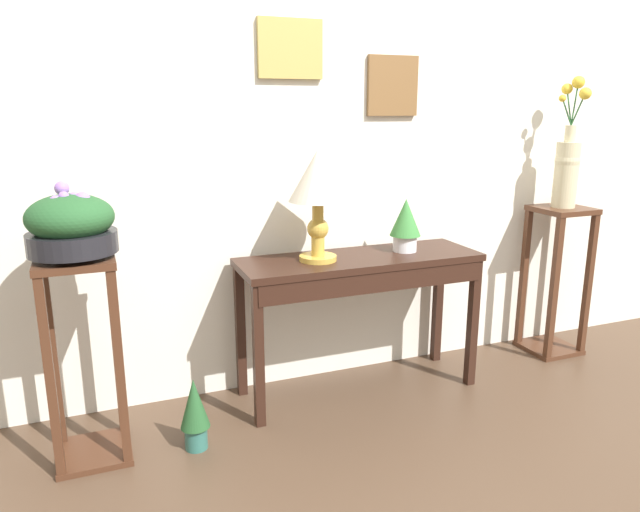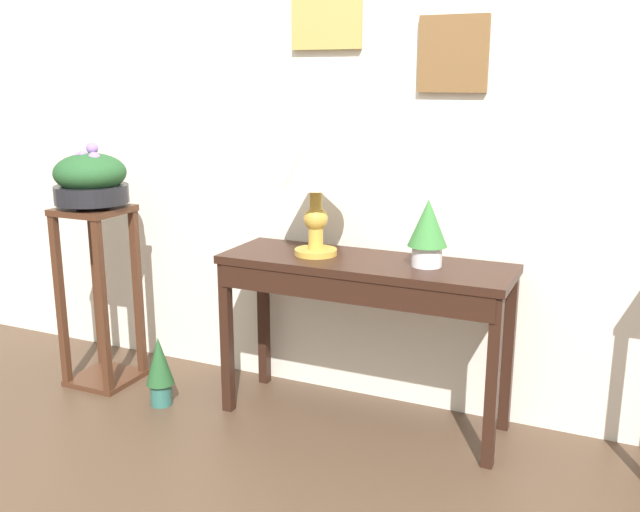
{
  "view_description": "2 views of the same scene",
  "coord_description": "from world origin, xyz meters",
  "px_view_note": "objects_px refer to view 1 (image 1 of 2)",
  "views": [
    {
      "loc": [
        -1.39,
        -1.35,
        1.46
      ],
      "look_at": [
        -0.38,
        1.2,
        0.76
      ],
      "focal_mm": 33.01,
      "sensor_mm": 36.0,
      "label": 1
    },
    {
      "loc": [
        0.87,
        -1.45,
        1.47
      ],
      "look_at": [
        -0.39,
        1.32,
        0.71
      ],
      "focal_mm": 39.66,
      "sensor_mm": 36.0,
      "label": 2
    }
  ],
  "objects_px": {
    "table_lamp": "(318,184)",
    "potted_plant_floor": "(195,411)",
    "console_table": "(362,277)",
    "planter_bowl_wide_left": "(71,225)",
    "pedestal_stand_right": "(555,281)",
    "potted_plant_on_console": "(406,223)",
    "pedestal_stand_left": "(85,361)",
    "flower_vase_tall_right": "(567,163)"
  },
  "relations": [
    {
      "from": "table_lamp",
      "to": "potted_plant_on_console",
      "type": "height_order",
      "value": "table_lamp"
    },
    {
      "from": "flower_vase_tall_right",
      "to": "potted_plant_on_console",
      "type": "bearing_deg",
      "value": -178.62
    },
    {
      "from": "pedestal_stand_left",
      "to": "pedestal_stand_right",
      "type": "bearing_deg",
      "value": 3.97
    },
    {
      "from": "pedestal_stand_right",
      "to": "console_table",
      "type": "bearing_deg",
      "value": -177.35
    },
    {
      "from": "potted_plant_on_console",
      "to": "planter_bowl_wide_left",
      "type": "distance_m",
      "value": 1.59
    },
    {
      "from": "planter_bowl_wide_left",
      "to": "potted_plant_floor",
      "type": "relative_size",
      "value": 1.02
    },
    {
      "from": "pedestal_stand_left",
      "to": "potted_plant_floor",
      "type": "xyz_separation_m",
      "value": [
        0.42,
        -0.11,
        -0.26
      ]
    },
    {
      "from": "console_table",
      "to": "flower_vase_tall_right",
      "type": "height_order",
      "value": "flower_vase_tall_right"
    },
    {
      "from": "table_lamp",
      "to": "flower_vase_tall_right",
      "type": "relative_size",
      "value": 0.74
    },
    {
      "from": "pedestal_stand_left",
      "to": "flower_vase_tall_right",
      "type": "xyz_separation_m",
      "value": [
        2.64,
        0.18,
        0.71
      ]
    },
    {
      "from": "table_lamp",
      "to": "potted_plant_on_console",
      "type": "distance_m",
      "value": 0.54
    },
    {
      "from": "console_table",
      "to": "potted_plant_floor",
      "type": "relative_size",
      "value": 3.72
    },
    {
      "from": "table_lamp",
      "to": "potted_plant_floor",
      "type": "height_order",
      "value": "table_lamp"
    },
    {
      "from": "planter_bowl_wide_left",
      "to": "pedestal_stand_right",
      "type": "height_order",
      "value": "planter_bowl_wide_left"
    },
    {
      "from": "potted_plant_on_console",
      "to": "pedestal_stand_right",
      "type": "bearing_deg",
      "value": 1.34
    },
    {
      "from": "console_table",
      "to": "planter_bowl_wide_left",
      "type": "height_order",
      "value": "planter_bowl_wide_left"
    },
    {
      "from": "planter_bowl_wide_left",
      "to": "potted_plant_on_console",
      "type": "bearing_deg",
      "value": 5.72
    },
    {
      "from": "pedestal_stand_left",
      "to": "planter_bowl_wide_left",
      "type": "bearing_deg",
      "value": -5.68
    },
    {
      "from": "planter_bowl_wide_left",
      "to": "table_lamp",
      "type": "bearing_deg",
      "value": 7.63
    },
    {
      "from": "pedestal_stand_right",
      "to": "potted_plant_floor",
      "type": "distance_m",
      "value": 2.25
    },
    {
      "from": "table_lamp",
      "to": "potted_plant_floor",
      "type": "bearing_deg",
      "value": -159.41
    },
    {
      "from": "flower_vase_tall_right",
      "to": "potted_plant_floor",
      "type": "distance_m",
      "value": 2.44
    },
    {
      "from": "pedestal_stand_right",
      "to": "flower_vase_tall_right",
      "type": "relative_size",
      "value": 1.22
    },
    {
      "from": "flower_vase_tall_right",
      "to": "potted_plant_floor",
      "type": "xyz_separation_m",
      "value": [
        -2.22,
        -0.29,
        -0.97
      ]
    },
    {
      "from": "pedestal_stand_right",
      "to": "potted_plant_floor",
      "type": "bearing_deg",
      "value": -172.56
    },
    {
      "from": "table_lamp",
      "to": "potted_plant_on_console",
      "type": "relative_size",
      "value": 1.96
    },
    {
      "from": "pedestal_stand_left",
      "to": "potted_plant_floor",
      "type": "bearing_deg",
      "value": -14.34
    },
    {
      "from": "planter_bowl_wide_left",
      "to": "potted_plant_floor",
      "type": "bearing_deg",
      "value": -14.35
    },
    {
      "from": "table_lamp",
      "to": "potted_plant_floor",
      "type": "xyz_separation_m",
      "value": [
        -0.67,
        -0.25,
        -0.92
      ]
    },
    {
      "from": "potted_plant_on_console",
      "to": "table_lamp",
      "type": "bearing_deg",
      "value": -178.57
    },
    {
      "from": "table_lamp",
      "to": "potted_plant_floor",
      "type": "relative_size",
      "value": 1.62
    },
    {
      "from": "pedestal_stand_right",
      "to": "flower_vase_tall_right",
      "type": "height_order",
      "value": "flower_vase_tall_right"
    },
    {
      "from": "console_table",
      "to": "planter_bowl_wide_left",
      "type": "bearing_deg",
      "value": -174.71
    },
    {
      "from": "console_table",
      "to": "table_lamp",
      "type": "relative_size",
      "value": 2.29
    },
    {
      "from": "console_table",
      "to": "potted_plant_on_console",
      "type": "height_order",
      "value": "potted_plant_on_console"
    },
    {
      "from": "console_table",
      "to": "table_lamp",
      "type": "bearing_deg",
      "value": 173.97
    },
    {
      "from": "table_lamp",
      "to": "planter_bowl_wide_left",
      "type": "bearing_deg",
      "value": -172.37
    },
    {
      "from": "table_lamp",
      "to": "pedestal_stand_right",
      "type": "xyz_separation_m",
      "value": [
        1.55,
        0.04,
        -0.66
      ]
    },
    {
      "from": "pedestal_stand_left",
      "to": "potted_plant_on_console",
      "type": "bearing_deg",
      "value": 5.72
    },
    {
      "from": "planter_bowl_wide_left",
      "to": "potted_plant_floor",
      "type": "distance_m",
      "value": 0.94
    },
    {
      "from": "potted_plant_on_console",
      "to": "flower_vase_tall_right",
      "type": "xyz_separation_m",
      "value": [
        1.06,
        0.03,
        0.27
      ]
    },
    {
      "from": "potted_plant_on_console",
      "to": "potted_plant_floor",
      "type": "height_order",
      "value": "potted_plant_on_console"
    }
  ]
}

